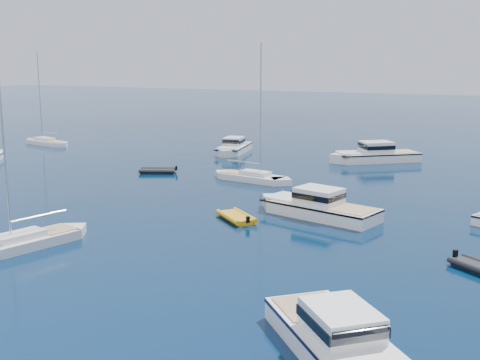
{
  "coord_description": "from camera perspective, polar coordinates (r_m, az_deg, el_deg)",
  "views": [
    {
      "loc": [
        20.53,
        -17.66,
        11.68
      ],
      "look_at": [
        -0.36,
        24.93,
        2.2
      ],
      "focal_mm": 44.94,
      "sensor_mm": 36.0,
      "label": 1
    }
  ],
  "objects": [
    {
      "name": "motor_cruiser_distant",
      "position": [
        72.14,
        12.6,
        1.71
      ],
      "size": [
        11.25,
        10.0,
        3.04
      ],
      "primitive_type": null,
      "rotation": [
        0.0,
        0.0,
        2.25
      ],
      "color": "silver",
      "rests_on": "ground"
    },
    {
      "name": "tender_grey_far",
      "position": [
        64.05,
        -7.81,
        0.69
      ],
      "size": [
        4.5,
        3.62,
        0.95
      ],
      "primitive_type": null,
      "rotation": [
        0.0,
        0.0,
        2.01
      ],
      "color": "black",
      "rests_on": "ground"
    },
    {
      "name": "tender_grey_near",
      "position": [
        36.89,
        21.66,
        -7.99
      ],
      "size": [
        3.81,
        3.45,
        0.95
      ],
      "primitive_type": null,
      "rotation": [
        0.0,
        0.0,
        4.1
      ],
      "color": "black",
      "rests_on": "ground"
    },
    {
      "name": "sailboat_far_l",
      "position": [
        88.92,
        -17.88,
        3.21
      ],
      "size": [
        9.41,
        4.1,
        13.41
      ],
      "primitive_type": null,
      "rotation": [
        0.0,
        0.0,
        1.38
      ],
      "color": "white",
      "rests_on": "ground"
    },
    {
      "name": "motor_cruiser_centre",
      "position": [
        46.3,
        7.22,
        -3.4
      ],
      "size": [
        11.27,
        5.83,
        2.83
      ],
      "primitive_type": null,
      "rotation": [
        0.0,
        0.0,
        1.33
      ],
      "color": "white",
      "rests_on": "ground"
    },
    {
      "name": "sailboat_fore",
      "position": [
        40.82,
        -19.66,
        -6.01
      ],
      "size": [
        4.78,
        9.94,
        14.14
      ],
      "primitive_type": null,
      "rotation": [
        0.0,
        0.0,
        2.89
      ],
      "color": "silver",
      "rests_on": "ground"
    },
    {
      "name": "ground",
      "position": [
        29.49,
        -21.76,
        -12.88
      ],
      "size": [
        400.0,
        400.0,
        0.0
      ],
      "primitive_type": "plane",
      "color": "navy",
      "rests_on": "ground"
    },
    {
      "name": "tender_yellow",
      "position": [
        44.83,
        -0.35,
        -3.8
      ],
      "size": [
        4.46,
        4.21,
        0.95
      ],
      "primitive_type": null,
      "rotation": [
        0.0,
        0.0,
        0.88
      ],
      "color": "#EBA30D",
      "rests_on": "ground"
    },
    {
      "name": "sailboat_centre",
      "position": [
        59.22,
        1.16,
        -0.07
      ],
      "size": [
        9.64,
        3.77,
        13.8
      ],
      "primitive_type": null,
      "rotation": [
        0.0,
        0.0,
        4.57
      ],
      "color": "silver",
      "rests_on": "ground"
    },
    {
      "name": "motor_cruiser_horizon",
      "position": [
        77.29,
        -0.63,
        2.61
      ],
      "size": [
        4.83,
        10.1,
        2.55
      ],
      "primitive_type": null,
      "rotation": [
        0.0,
        0.0,
        3.34
      ],
      "color": "silver",
      "rests_on": "ground"
    }
  ]
}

